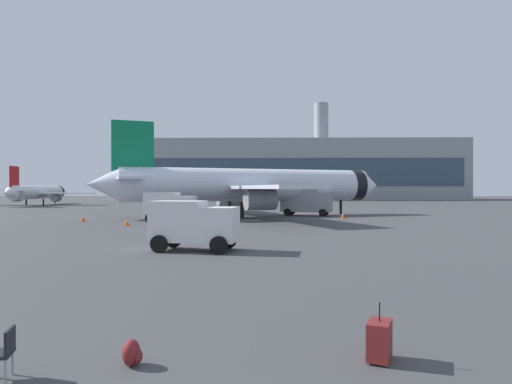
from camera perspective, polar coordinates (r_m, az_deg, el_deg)
name	(u,v)px	position (r m, az deg, el deg)	size (l,w,h in m)	color
airplane_at_gate	(250,185)	(52.21, -0.79, 0.87)	(34.43, 31.55, 10.50)	silver
airplane_taxiing	(38,192)	(99.18, -26.13, -0.04)	(22.41, 24.86, 7.30)	white
service_truck	(170,206)	(43.96, -10.95, -1.72)	(4.90, 2.72, 2.90)	white
fuel_truck	(306,201)	(54.09, 6.40, -1.15)	(6.42, 3.95, 3.20)	gray
cargo_van	(194,223)	(23.51, -7.99, -3.94)	(4.64, 2.86, 2.60)	white
safety_cone_near	(127,222)	(40.79, -16.17, -3.67)	(0.44, 0.44, 0.70)	#F2590C
safety_cone_mid	(83,218)	(47.16, -21.22, -3.11)	(0.44, 0.44, 0.73)	#F2590C
safety_cone_far	(325,211)	(58.10, 8.83, -2.48)	(0.44, 0.44, 0.65)	#F2590C
safety_cone_outer	(343,215)	(48.85, 11.04, -2.94)	(0.44, 0.44, 0.79)	#F2590C
rolling_suitcase	(379,340)	(9.09, 15.50, -17.77)	(0.61, 0.74, 1.10)	maroon
traveller_backpack	(132,353)	(8.92, -15.55, -19.22)	(0.36, 0.40, 0.48)	maroon
gate_chair	(1,351)	(9.05, -29.77, -17.17)	(0.58, 0.58, 0.86)	black
terminal_building	(294,170)	(139.51, 4.86, 2.77)	(99.96, 23.72, 29.88)	gray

